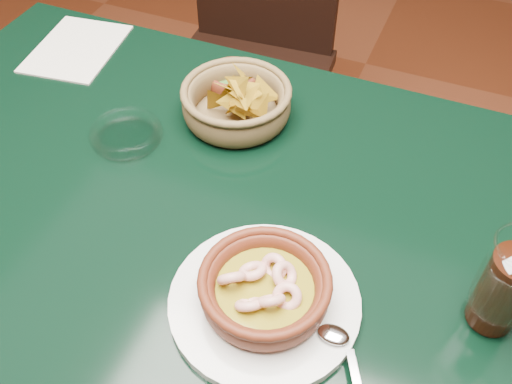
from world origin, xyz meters
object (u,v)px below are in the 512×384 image
at_px(shrimp_plate, 265,292).
at_px(chip_basket, 237,102).
at_px(dining_table, 189,222).
at_px(dining_chair, 251,55).
at_px(cola_drink, 506,286).

height_order(shrimp_plate, chip_basket, chip_basket).
xyz_separation_m(dining_table, chip_basket, (0.01, 0.19, 0.14)).
bearing_deg(dining_chair, cola_drink, -48.66).
height_order(dining_table, dining_chair, dining_chair).
relative_size(dining_chair, shrimp_plate, 2.95).
xyz_separation_m(dining_chair, chip_basket, (0.19, -0.52, 0.27)).
relative_size(shrimp_plate, cola_drink, 1.74).
distance_m(dining_chair, cola_drink, 1.08).
height_order(dining_chair, shrimp_plate, dining_chair).
bearing_deg(shrimp_plate, cola_drink, 18.67).
xyz_separation_m(dining_table, shrimp_plate, (0.21, -0.16, 0.13)).
relative_size(dining_table, dining_chair, 1.27).
distance_m(dining_table, dining_chair, 0.74).
distance_m(chip_basket, cola_drink, 0.55).
distance_m(shrimp_plate, chip_basket, 0.41).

